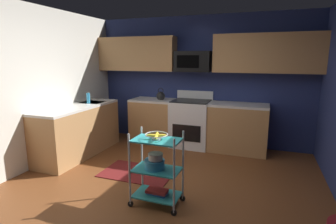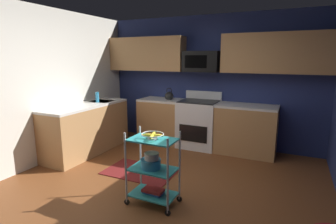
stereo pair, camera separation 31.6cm
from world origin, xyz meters
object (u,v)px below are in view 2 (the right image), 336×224
Objects in this scene: microwave at (202,62)px; mixing_bowl_small at (152,156)px; book_stack at (153,191)px; rolling_cart at (153,169)px; fruit_bowl at (153,135)px; kettle at (169,96)px; oven_range at (199,123)px; dish_soap_bottle at (97,97)px; mixing_bowl_large at (151,163)px.

microwave is 3.85× the size of mixing_bowl_small.
microwave is at bearing 95.01° from book_stack.
rolling_cart is 0.29m from book_stack.
kettle is (-0.86, 2.30, 0.12)m from fruit_bowl.
oven_range is 2.33m from mixing_bowl_small.
mixing_bowl_small is at bearing -151.78° from rolling_cart.
oven_range is 4.04× the size of fruit_bowl.
mixing_bowl_small is 0.91× the size of dish_soap_bottle.
mixing_bowl_large is 2.44m from dish_soap_bottle.
microwave is at bearing 95.01° from rolling_cart.
kettle is (-0.84, 2.30, 0.48)m from mixing_bowl_large.
kettle reaches higher than book_stack.
microwave reaches higher than mixing_bowl_large.
dish_soap_bottle is at bearing -149.82° from microwave.
fruit_bowl is 0.36m from mixing_bowl_large.
oven_range is at bearing 0.34° from kettle.
fruit_bowl is at bearing -84.78° from oven_range.
microwave reaches higher than kettle.
oven_range reaches higher than mixing_bowl_small.
rolling_cart is (0.21, -2.31, -0.03)m from oven_range.
kettle is at bearing 110.22° from mixing_bowl_small.
oven_range reaches higher than mixing_bowl_large.
book_stack is at bearing -84.99° from microwave.
dish_soap_bottle is at bearing 144.62° from mixing_bowl_small.
oven_range is at bearing 94.51° from mixing_bowl_large.
oven_range is at bearing 95.22° from book_stack.
dish_soap_bottle reaches higher than mixing_bowl_large.
rolling_cart is 2.52m from kettle.
mixing_bowl_large is 1.26× the size of dish_soap_bottle.
rolling_cart is at bearing -84.78° from oven_range.
mixing_bowl_large is at bearing -180.00° from rolling_cart.
microwave reaches higher than rolling_cart.
dish_soap_bottle is (-1.76, -1.03, -0.68)m from microwave.
oven_range is 4.37× the size of mixing_bowl_large.
dish_soap_bottle is at bearing 144.92° from rolling_cart.
mixing_bowl_small reaches higher than mixing_bowl_large.
oven_range is 5.50× the size of dish_soap_bottle.
oven_range is 2.32m from mixing_bowl_large.
kettle reaches higher than oven_range.
book_stack is 2.56m from dish_soap_bottle.
mixing_bowl_small is at bearing -85.30° from microwave.
mixing_bowl_small is at bearing -35.38° from dish_soap_bottle.
oven_range is at bearing 95.22° from fruit_bowl.
mixing_bowl_large is at bearing 180.00° from book_stack.
rolling_cart is 5.03× the size of mixing_bowl_small.
mixing_bowl_large is 2.50m from kettle.
oven_range is at bearing -89.74° from microwave.
fruit_bowl is 0.26m from mixing_bowl_small.
kettle is at bearing 110.54° from rolling_cart.
mixing_bowl_large is (0.18, -2.31, 0.04)m from oven_range.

